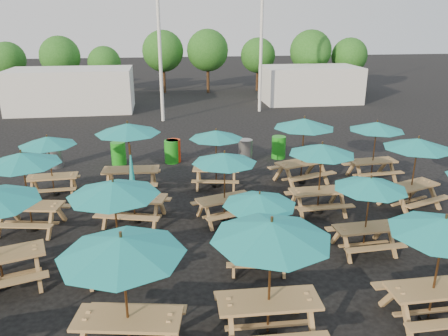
{
  "coord_description": "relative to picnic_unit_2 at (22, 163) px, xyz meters",
  "views": [
    {
      "loc": [
        -2.02,
        -12.59,
        6.02
      ],
      "look_at": [
        0.0,
        1.5,
        1.1
      ],
      "focal_mm": 35.0,
      "sensor_mm": 36.0,
      "label": 1
    }
  ],
  "objects": [
    {
      "name": "tree_2",
      "position": [
        -0.36,
        23.79,
        0.52
      ],
      "size": [
        2.59,
        2.59,
        3.93
      ],
      "color": "#382314",
      "rests_on": "ground"
    },
    {
      "name": "waste_bin_2",
      "position": [
        4.42,
        5.96,
        -1.61
      ],
      "size": [
        0.62,
        0.62,
        1.0
      ],
      "primitive_type": "cylinder",
      "color": "red",
      "rests_on": "ground"
    },
    {
      "name": "picnic_unit_6",
      "position": [
        3.02,
        0.11,
        -1.07
      ],
      "size": [
        2.35,
        2.17,
        2.52
      ],
      "rotation": [
        0.0,
        0.0,
        -0.27
      ],
      "color": "#A27A48",
      "rests_on": "ground"
    },
    {
      "name": "picnic_unit_13",
      "position": [
        9.26,
        -2.58,
        -0.26
      ],
      "size": [
        2.01,
        2.01,
        2.13
      ],
      "rotation": [
        0.0,
        0.0,
        0.05
      ],
      "color": "#A27A48",
      "rests_on": "ground"
    },
    {
      "name": "waste_bin_5",
      "position": [
        9.11,
        5.83,
        -1.61
      ],
      "size": [
        0.62,
        0.62,
        1.0
      ],
      "primitive_type": "cylinder",
      "color": "#1C951B",
      "rests_on": "ground"
    },
    {
      "name": "event_tent_1",
      "position": [
        15.03,
        19.13,
        -0.81
      ],
      "size": [
        7.0,
        4.0,
        2.6
      ],
      "primitive_type": "cube",
      "color": "silver",
      "rests_on": "ground"
    },
    {
      "name": "picnic_unit_5",
      "position": [
        2.79,
        -2.71,
        -0.0
      ],
      "size": [
        2.59,
        2.59,
        2.43
      ],
      "rotation": [
        0.0,
        0.0,
        0.21
      ],
      "color": "#A27A48",
      "rests_on": "ground"
    },
    {
      "name": "picnic_unit_3",
      "position": [
        0.05,
        2.71,
        -0.22
      ],
      "size": [
        2.06,
        2.06,
        2.18
      ],
      "rotation": [
        0.0,
        0.0,
        0.05
      ],
      "color": "#A27A48",
      "rests_on": "ground"
    },
    {
      "name": "picnic_unit_2",
      "position": [
        0.0,
        0.0,
        0.0
      ],
      "size": [
        2.56,
        2.56,
        2.44
      ],
      "rotation": [
        0.0,
        0.0,
        -0.19
      ],
      "color": "#A27A48",
      "rests_on": "ground"
    },
    {
      "name": "waste_bin_1",
      "position": [
        2.06,
        5.89,
        -1.61
      ],
      "size": [
        0.62,
        0.62,
        1.0
      ],
      "primitive_type": "cylinder",
      "color": "#1C951B",
      "rests_on": "ground"
    },
    {
      "name": "picnic_unit_8",
      "position": [
        5.89,
        -5.5,
        0.1
      ],
      "size": [
        2.35,
        2.35,
        2.55
      ],
      "rotation": [
        0.0,
        0.0,
        -0.03
      ],
      "color": "#A27A48",
      "rests_on": "ground"
    },
    {
      "name": "waste_bin_4",
      "position": [
        7.53,
        5.52,
        -1.61
      ],
      "size": [
        0.62,
        0.62,
        1.0
      ],
      "primitive_type": "cylinder",
      "color": "gray",
      "rests_on": "ground"
    },
    {
      "name": "tree_4",
      "position": [
        7.93,
        24.39,
        1.35
      ],
      "size": [
        3.41,
        3.41,
        5.17
      ],
      "color": "#382314",
      "rests_on": "ground"
    },
    {
      "name": "tree_6",
      "position": [
        16.27,
        23.03,
        1.32
      ],
      "size": [
        3.38,
        3.38,
        5.13
      ],
      "color": "#382314",
      "rests_on": "ground"
    },
    {
      "name": "picnic_unit_9",
      "position": [
        6.24,
        -2.98,
        -0.35
      ],
      "size": [
        2.09,
        2.09,
        2.03
      ],
      "rotation": [
        0.0,
        0.0,
        -0.16
      ],
      "color": "#A27A48",
      "rests_on": "ground"
    },
    {
      "name": "picnic_unit_11",
      "position": [
        5.89,
        2.74,
        -0.21
      ],
      "size": [
        2.29,
        2.29,
        2.19
      ],
      "rotation": [
        0.0,
        0.0,
        -0.18
      ],
      "color": "#A27A48",
      "rests_on": "ground"
    },
    {
      "name": "picnic_unit_14",
      "position": [
        8.88,
        -0.02,
        -0.09
      ],
      "size": [
        2.15,
        2.15,
        2.33
      ],
      "rotation": [
        0.0,
        0.0,
        0.03
      ],
      "color": "#A27A48",
      "rests_on": "ground"
    },
    {
      "name": "ground",
      "position": [
        6.03,
        0.13,
        -2.11
      ],
      "size": [
        120.0,
        120.0,
        0.0
      ],
      "primitive_type": "plane",
      "color": "black",
      "rests_on": "ground"
    },
    {
      "name": "picnic_unit_15",
      "position": [
        9.17,
        2.69,
        0.09
      ],
      "size": [
        2.88,
        2.88,
        2.54
      ],
      "rotation": [
        0.0,
        0.0,
        0.32
      ],
      "color": "#A27A48",
      "rests_on": "ground"
    },
    {
      "name": "picnic_unit_4",
      "position": [
        3.21,
        -5.64,
        0.06
      ],
      "size": [
        2.62,
        2.62,
        2.51
      ],
      "rotation": [
        0.0,
        0.0,
        -0.18
      ],
      "color": "#A27A48",
      "rests_on": "ground"
    },
    {
      "name": "tree_7",
      "position": [
        19.66,
        23.06,
        0.89
      ],
      "size": [
        2.95,
        2.95,
        4.48
      ],
      "color": "#382314",
      "rests_on": "ground"
    },
    {
      "name": "waste_bin_0",
      "position": [
        -0.57,
        5.94,
        -1.61
      ],
      "size": [
        0.62,
        0.62,
        1.0
      ],
      "primitive_type": "cylinder",
      "color": "gray",
      "rests_on": "ground"
    },
    {
      "name": "picnic_unit_19",
      "position": [
        12.02,
        2.66,
        -0.11
      ],
      "size": [
        2.23,
        2.23,
        2.31
      ],
      "rotation": [
        0.0,
        0.0,
        0.08
      ],
      "color": "#A27A48",
      "rests_on": "ground"
    },
    {
      "name": "picnic_unit_7",
      "position": [
        2.78,
        2.72,
        0.11
      ],
      "size": [
        2.44,
        2.44,
        2.56
      ],
      "rotation": [
        0.0,
        0.0,
        -0.07
      ],
      "color": "#A27A48",
      "rests_on": "ground"
    },
    {
      "name": "picnic_unit_18",
      "position": [
        12.04,
        -0.08,
        -0.02
      ],
      "size": [
        2.76,
        2.76,
        2.41
      ],
      "rotation": [
        0.0,
        0.0,
        0.34
      ],
      "color": "#A27A48",
      "rests_on": "ground"
    },
    {
      "name": "tree_1",
      "position": [
        -3.71,
        24.04,
        1.04
      ],
      "size": [
        3.11,
        3.11,
        4.72
      ],
      "color": "#382314",
      "rests_on": "ground"
    },
    {
      "name": "waste_bin_3",
      "position": [
        4.33,
        5.85,
        -1.61
      ],
      "size": [
        0.62,
        0.62,
        1.0
      ],
      "primitive_type": "cylinder",
      "color": "#1C951B",
      "rests_on": "ground"
    },
    {
      "name": "tree_3",
      "position": [
        4.28,
        24.85,
        1.3
      ],
      "size": [
        3.36,
        3.36,
        5.09
      ],
      "color": "#382314",
      "rests_on": "ground"
    },
    {
      "name": "tree_0",
      "position": [
        -8.04,
        25.38,
        0.72
      ],
      "size": [
        2.8,
        2.8,
        4.24
      ],
      "color": "#382314",
      "rests_on": "ground"
    },
    {
      "name": "event_tent_0",
      "position": [
        -1.97,
        18.13,
        -0.71
      ],
      "size": [
        8.0,
        4.0,
        2.8
      ],
      "primitive_type": "cube",
      "color": "silver",
      "rests_on": "ground"
    },
    {
      "name": "mast_1",
      "position": [
        10.53,
        16.13,
        3.89
      ],
      "size": [
        0.2,
        0.2,
        12.0
      ],
      "primitive_type": "cylinder",
      "color": "silver",
      "rests_on": "ground"
    },
    {
      "name": "mast_0",
      "position": [
        4.03,
        14.13,
        3.89
      ],
      "size": [
        0.2,
        0.2,
        12.0
      ],
      "primitive_type": "cylinder",
      "color": "silver",
      "rests_on": "ground"
    },
    {
      "name": "picnic_unit_12",
      "position": [
        9.33,
        -5.53,
        -0.04
      ],
      "size": [
        2.16,
        2.16,
        2.39
      ],
      "rotation": [
        0.0,
        0.0,
        0.01
      ],
      "color": "#A27A48",
      "rests_on": "ground"
    },
    {
      "name": "picnic_unit_10",
      "position": [
        5.8,
        -0.12,
        -0.2
      ],
      "size": [
        2.47,
        2.47,
        2.21
      ],
      "rotation": [
        0.0,
        0.0,
        0.29
      ],
      "color": "#A27A48",
      "rests_on": "ground"
    },
    {
      "name": "tree_5",
      "position": [
        12.26,
        24.81,
        0.87
      ],
      "size": [
        2.94,
        2.94,
        4.45
      ],
      "color": "#382314",
      "rests_on": "ground"
    }
  ]
}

